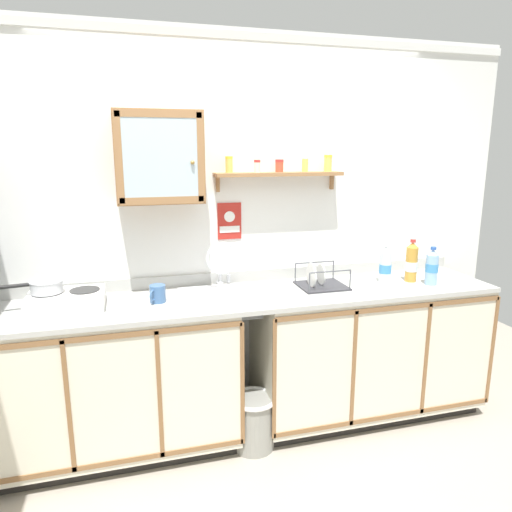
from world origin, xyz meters
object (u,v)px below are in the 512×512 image
Objects in this scene: bottle_water_blue_1 at (432,267)px; dish_rack at (320,282)px; saucepan at (45,286)px; bottle_water_clear_0 at (385,265)px; sink at (222,295)px; warning_sign at (229,221)px; hot_plate_stove at (66,300)px; wall_cabinet at (159,157)px; mug at (157,294)px; bottle_juice_amber_2 at (411,263)px; trash_bin at (254,421)px.

bottle_water_blue_1 is 0.76m from dish_rack.
bottle_water_clear_0 is (2.15, -0.04, -0.01)m from saucepan.
sink is 1.03m from saucepan.
dish_rack is 0.73m from warning_sign.
hot_plate_stove is at bearing -166.04° from warning_sign.
saucepan is 1.16× the size of dish_rack.
hot_plate_stove is at bearing 176.31° from bottle_water_blue_1.
warning_sign reaches higher than sink.
dish_rack is at bearing 168.80° from bottle_water_blue_1.
dish_rack is 1.26× the size of warning_sign.
dish_rack is 0.56× the size of wall_cabinet.
wall_cabinet reaches higher than hot_plate_stove.
saucepan is at bearing 175.96° from bottle_water_blue_1.
saucepan is (-0.11, 0.02, 0.09)m from hot_plate_stove.
saucepan reaches higher than mug.
hot_plate_stove is 2.24m from bottle_juice_amber_2.
hot_plate_stove is 0.99m from wall_cabinet.
bottle_water_clear_0 reaches higher than trash_bin.
dish_rack is at bearing 176.54° from bottle_juice_amber_2.
hot_plate_stove is 0.14m from saucepan.
bottle_water_clear_0 is 1.54m from mug.
bottle_water_blue_1 is 0.88× the size of bottle_juice_amber_2.
wall_cabinet is (-1.48, 0.15, 0.73)m from bottle_water_clear_0.
hot_plate_stove is 1.43× the size of bottle_juice_amber_2.
bottle_juice_amber_2 is at bearing -13.71° from warning_sign.
wall_cabinet is (0.57, 0.13, 0.80)m from hot_plate_stove.
saucepan is at bearing 178.86° from bottle_water_clear_0.
sink is 1.44× the size of saucepan.
sink is 0.51m from warning_sign.
mug is 1.00m from trash_bin.
bottle_water_blue_1 reaches higher than saucepan.
bottle_water_blue_1 is 0.85× the size of dish_rack.
sink is at bearing 121.13° from trash_bin.
sink is at bearing 177.88° from bottle_juice_amber_2.
bottle_water_clear_0 reaches higher than bottle_water_blue_1.
wall_cabinet reaches higher than sink.
sink reaches higher than dish_rack.
trash_bin is (-0.99, -0.21, -0.89)m from bottle_water_clear_0.
warning_sign is at bearing 164.98° from bottle_water_clear_0.
dish_rack is at bearing 177.72° from bottle_water_clear_0.
warning_sign is (1.02, 0.25, 0.38)m from hot_plate_stove.
hot_plate_stove is at bearing 179.41° from bottle_water_clear_0.
trash_bin is (-0.52, -0.23, -0.80)m from dish_rack.
bottle_water_blue_1 is 0.48× the size of wall_cabinet.
warning_sign reaches higher than bottle_water_clear_0.
bottle_water_blue_1 is at bearing -17.26° from warning_sign.
hot_plate_stove is 1.19× the size of saucepan.
bottle_water_blue_1 is at bearing -6.35° from sink.
sink reaches higher than hot_plate_stove.
saucepan is at bearing 167.92° from trash_bin.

